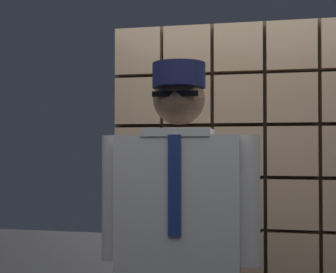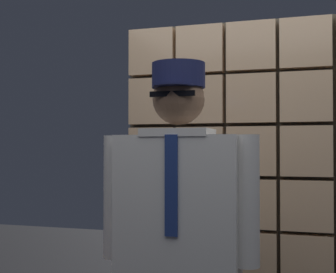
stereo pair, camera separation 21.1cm
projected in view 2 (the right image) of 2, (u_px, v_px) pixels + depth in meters
glass_block_wall at (252, 203)px, 2.87m from camera, size 1.60×0.10×2.23m
standing_person at (179, 257)px, 2.13m from camera, size 0.72×0.31×1.82m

